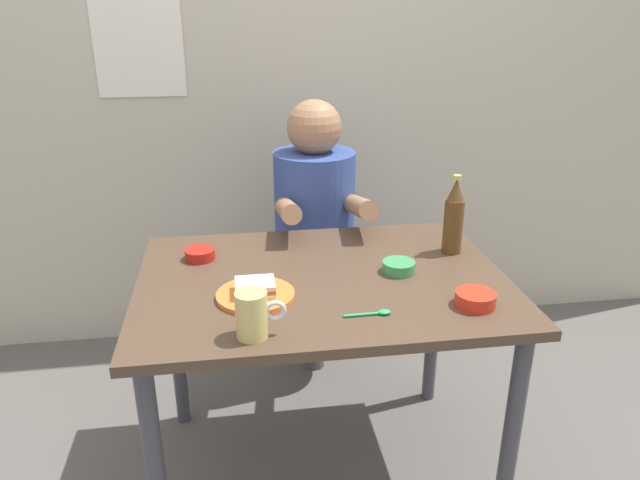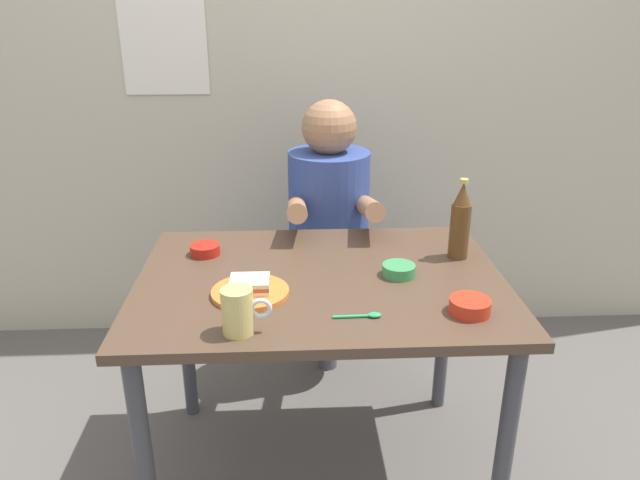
{
  "view_description": "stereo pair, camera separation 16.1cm",
  "coord_description": "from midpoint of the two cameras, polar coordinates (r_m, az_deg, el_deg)",
  "views": [
    {
      "loc": [
        -0.24,
        -1.59,
        1.51
      ],
      "look_at": [
        0.0,
        0.05,
        0.84
      ],
      "focal_mm": 33.37,
      "sensor_mm": 36.0,
      "label": 1
    },
    {
      "loc": [
        -0.08,
        -1.61,
        1.51
      ],
      "look_at": [
        0.0,
        0.05,
        0.84
      ],
      "focal_mm": 33.37,
      "sensor_mm": 36.0,
      "label": 2
    }
  ],
  "objects": [
    {
      "name": "stool",
      "position": [
        2.53,
        -2.33,
        -5.4
      ],
      "size": [
        0.34,
        0.34,
        0.45
      ],
      "color": "#4C4C51",
      "rests_on": "ground"
    },
    {
      "name": "beer_mug",
      "position": [
        1.48,
        -9.61,
        -7.14
      ],
      "size": [
        0.13,
        0.08,
        0.12
      ],
      "color": "#D1BC66",
      "rests_on": "dining_table"
    },
    {
      "name": "ground_plane",
      "position": [
        2.21,
        -2.04,
        -21.18
      ],
      "size": [
        6.0,
        6.0,
        0.0
      ],
      "primitive_type": "plane",
      "color": "#59544F"
    },
    {
      "name": "beer_bottle",
      "position": [
        1.95,
        10.42,
        2.05
      ],
      "size": [
        0.06,
        0.06,
        0.26
      ],
      "color": "#593819",
      "rests_on": "dining_table"
    },
    {
      "name": "sandwich",
      "position": [
        1.67,
        -9.01,
        -4.55
      ],
      "size": [
        0.11,
        0.09,
        0.04
      ],
      "color": "beige",
      "rests_on": "plate_orange"
    },
    {
      "name": "sauce_bowl_chili",
      "position": [
        1.65,
        11.99,
        -5.57
      ],
      "size": [
        0.11,
        0.11,
        0.04
      ],
      "color": "red",
      "rests_on": "dining_table"
    },
    {
      "name": "wall_back",
      "position": [
        2.67,
        -5.14,
        17.38
      ],
      "size": [
        4.4,
        0.09,
        2.6
      ],
      "color": "#BCB299",
      "rests_on": "ground"
    },
    {
      "name": "person_seated",
      "position": [
        2.35,
        -2.45,
        3.51
      ],
      "size": [
        0.33,
        0.56,
        0.72
      ],
      "color": "#33478C",
      "rests_on": "stool"
    },
    {
      "name": "dip_bowl_green",
      "position": [
        1.81,
        5.06,
        -2.61
      ],
      "size": [
        0.1,
        0.1,
        0.03
      ],
      "color": "#388C4C",
      "rests_on": "dining_table"
    },
    {
      "name": "spoon",
      "position": [
        1.58,
        2.49,
        -7.08
      ],
      "size": [
        0.13,
        0.02,
        0.01
      ],
      "color": "#26A559",
      "rests_on": "dining_table"
    },
    {
      "name": "sambal_bowl_red",
      "position": [
        1.95,
        -13.78,
        -1.33
      ],
      "size": [
        0.1,
        0.1,
        0.03
      ],
      "color": "#B21E14",
      "rests_on": "dining_table"
    },
    {
      "name": "dining_table",
      "position": [
        1.83,
        -2.31,
        -6.26
      ],
      "size": [
        1.1,
        0.8,
        0.74
      ],
      "color": "#4C3828",
      "rests_on": "ground"
    },
    {
      "name": "plate_orange",
      "position": [
        1.68,
        -8.96,
        -5.32
      ],
      "size": [
        0.22,
        0.22,
        0.01
      ],
      "primitive_type": "cylinder",
      "color": "orange",
      "rests_on": "dining_table"
    }
  ]
}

